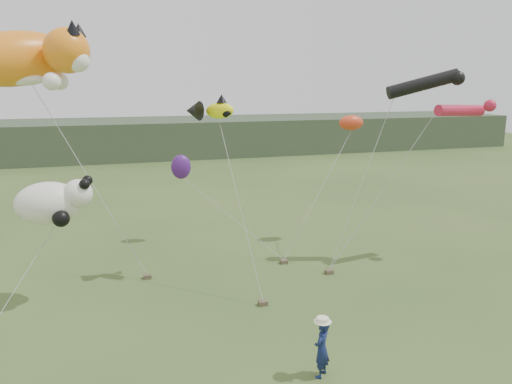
{
  "coord_description": "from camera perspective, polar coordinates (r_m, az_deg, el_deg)",
  "views": [
    {
      "loc": [
        -5.21,
        -13.38,
        8.12
      ],
      "look_at": [
        -0.12,
        3.0,
        4.36
      ],
      "focal_mm": 35.0,
      "sensor_mm": 36.0,
      "label": 1
    }
  ],
  "objects": [
    {
      "name": "misc_kites",
      "position": [
        25.56,
        0.64,
        5.29
      ],
      "size": [
        9.59,
        2.95,
        3.23
      ],
      "color": "red",
      "rests_on": "ground"
    },
    {
      "name": "sandbag_anchors",
      "position": [
        20.54,
        -4.9,
        -10.72
      ],
      "size": [
        13.35,
        4.2,
        0.17
      ],
      "color": "brown",
      "rests_on": "ground"
    },
    {
      "name": "headland",
      "position": [
        58.43,
        -15.18,
        5.85
      ],
      "size": [
        90.0,
        13.0,
        4.0
      ],
      "color": "#2D3D28",
      "rests_on": "ground"
    },
    {
      "name": "tube_kites",
      "position": [
        24.09,
        20.64,
        10.5
      ],
      "size": [
        4.77,
        1.96,
        2.13
      ],
      "color": "black",
      "rests_on": "ground"
    },
    {
      "name": "cat_kite",
      "position": [
        23.14,
        -24.69,
        13.76
      ],
      "size": [
        6.53,
        4.32,
        2.91
      ],
      "color": "orange",
      "rests_on": "ground"
    },
    {
      "name": "festival_attendant",
      "position": [
        14.74,
        7.53,
        -17.32
      ],
      "size": [
        0.73,
        0.72,
        1.7
      ],
      "primitive_type": "imported",
      "rotation": [
        0.0,
        0.0,
        3.9
      ],
      "color": "#131E48",
      "rests_on": "ground"
    },
    {
      "name": "ground",
      "position": [
        16.49,
        3.65,
        -17.16
      ],
      "size": [
        120.0,
        120.0,
        0.0
      ],
      "primitive_type": "plane",
      "color": "#385123",
      "rests_on": "ground"
    },
    {
      "name": "fish_kite",
      "position": [
        20.48,
        -5.29,
        9.31
      ],
      "size": [
        2.18,
        1.44,
        1.05
      ],
      "color": "#FFFB0E",
      "rests_on": "ground"
    },
    {
      "name": "panda_kite",
      "position": [
        19.68,
        -22.14,
        -1.07
      ],
      "size": [
        2.78,
        1.79,
        1.72
      ],
      "color": "white",
      "rests_on": "ground"
    }
  ]
}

